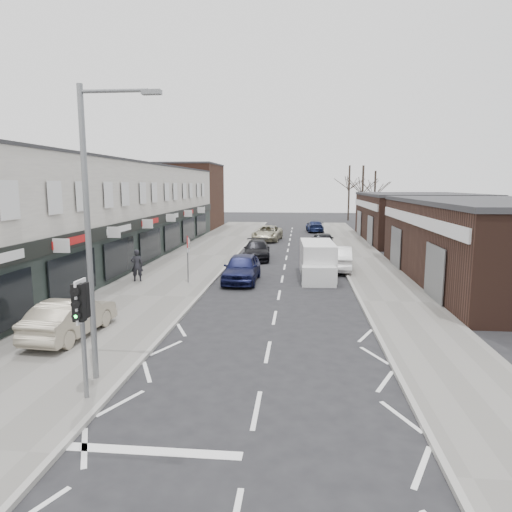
% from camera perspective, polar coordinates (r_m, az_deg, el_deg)
% --- Properties ---
extents(ground, '(160.00, 160.00, 0.00)m').
position_cam_1_polar(ground, '(13.78, 0.89, -14.82)').
color(ground, black).
rests_on(ground, ground).
extents(pavement_left, '(5.50, 64.00, 0.12)m').
position_cam_1_polar(pavement_left, '(35.85, -7.03, 0.03)').
color(pavement_left, slate).
rests_on(pavement_left, ground).
extents(pavement_right, '(3.50, 64.00, 0.12)m').
position_cam_1_polar(pavement_right, '(35.32, 13.18, -0.27)').
color(pavement_right, slate).
rests_on(pavement_right, ground).
extents(shop_terrace_left, '(8.00, 41.00, 7.10)m').
position_cam_1_polar(shop_terrace_left, '(35.26, -18.85, 5.18)').
color(shop_terrace_left, silver).
rests_on(shop_terrace_left, ground).
extents(brick_block_far, '(8.00, 10.00, 8.00)m').
position_cam_1_polar(brick_block_far, '(59.39, -8.67, 7.31)').
color(brick_block_far, '#46281E').
rests_on(brick_block_far, ground).
extents(right_unit_near, '(10.00, 18.00, 4.50)m').
position_cam_1_polar(right_unit_near, '(29.14, 28.73, 1.31)').
color(right_unit_near, '#362018').
rests_on(right_unit_near, ground).
extents(right_unit_far, '(10.00, 16.00, 4.50)m').
position_cam_1_polar(right_unit_far, '(48.08, 19.41, 4.47)').
color(right_unit_far, '#362018').
rests_on(right_unit_far, ground).
extents(tree_far_a, '(3.60, 3.60, 8.00)m').
position_cam_1_polar(tree_far_a, '(61.35, 13.02, 3.49)').
color(tree_far_a, '#382D26').
rests_on(tree_far_a, ground).
extents(tree_far_b, '(3.60, 3.60, 7.50)m').
position_cam_1_polar(tree_far_b, '(67.62, 14.48, 3.91)').
color(tree_far_b, '#382D26').
rests_on(tree_far_b, ground).
extents(tree_far_c, '(3.60, 3.60, 8.50)m').
position_cam_1_polar(tree_far_c, '(73.17, 11.43, 4.38)').
color(tree_far_c, '#382D26').
rests_on(tree_far_c, ground).
extents(traffic_light, '(0.28, 0.60, 3.10)m').
position_cam_1_polar(traffic_light, '(12.27, -20.99, -6.48)').
color(traffic_light, slate).
rests_on(traffic_light, pavement_left).
extents(street_lamp, '(2.23, 0.22, 8.00)m').
position_cam_1_polar(street_lamp, '(13.04, -19.65, 4.32)').
color(street_lamp, slate).
rests_on(street_lamp, pavement_left).
extents(warning_sign, '(0.12, 0.80, 2.70)m').
position_cam_1_polar(warning_sign, '(25.55, -8.48, 1.29)').
color(warning_sign, slate).
rests_on(warning_sign, pavement_left).
extents(white_van, '(2.10, 5.51, 2.12)m').
position_cam_1_polar(white_van, '(27.71, 7.69, -0.61)').
color(white_van, silver).
rests_on(white_van, ground).
extents(sedan_on_pavement, '(1.77, 4.33, 1.40)m').
position_cam_1_polar(sedan_on_pavement, '(17.86, -22.14, -7.11)').
color(sedan_on_pavement, '#A39983').
rests_on(sedan_on_pavement, pavement_left).
extents(pedestrian, '(0.75, 0.59, 1.82)m').
position_cam_1_polar(pedestrian, '(26.66, -14.66, -1.14)').
color(pedestrian, black).
rests_on(pedestrian, pavement_left).
extents(parked_car_left_a, '(1.96, 4.74, 1.61)m').
position_cam_1_polar(parked_car_left_a, '(26.26, -1.79, -1.51)').
color(parked_car_left_a, '#13163C').
rests_on(parked_car_left_a, ground).
extents(parked_car_left_b, '(2.28, 4.91, 1.39)m').
position_cam_1_polar(parked_car_left_b, '(34.21, 0.10, 0.75)').
color(parked_car_left_b, black).
rests_on(parked_car_left_b, ground).
extents(parked_car_left_c, '(2.99, 5.60, 1.50)m').
position_cam_1_polar(parked_car_left_c, '(45.61, 1.44, 2.86)').
color(parked_car_left_c, '#A59F84').
rests_on(parked_car_left_c, ground).
extents(parked_car_right_a, '(2.01, 4.96, 1.60)m').
position_cam_1_polar(parked_car_right_a, '(30.27, 10.19, -0.26)').
color(parked_car_right_a, white).
rests_on(parked_car_right_a, ground).
extents(parked_car_right_b, '(1.98, 4.79, 1.62)m').
position_cam_1_polar(parked_car_right_b, '(38.99, 8.32, 1.84)').
color(parked_car_right_b, black).
rests_on(parked_car_right_b, ground).
extents(parked_car_right_c, '(2.14, 4.70, 1.33)m').
position_cam_1_polar(parked_car_right_c, '(54.71, 7.34, 3.71)').
color(parked_car_right_c, '#162047').
rests_on(parked_car_right_c, ground).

